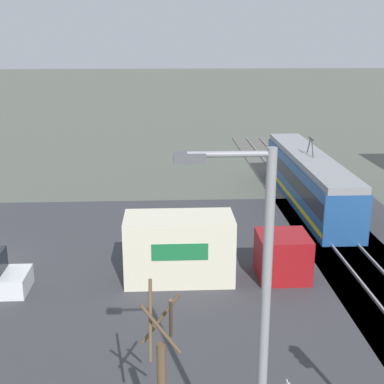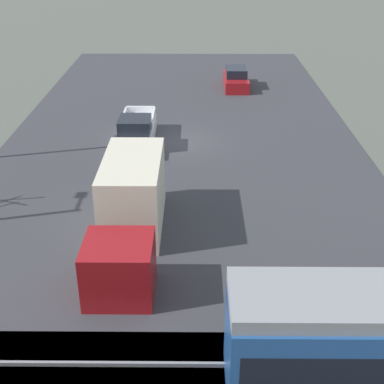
# 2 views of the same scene
# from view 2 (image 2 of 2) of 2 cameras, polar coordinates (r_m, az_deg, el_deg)

# --- Properties ---
(ground_plane) EXTENTS (320.00, 320.00, 0.00)m
(ground_plane) POSITION_cam_2_polar(r_m,az_deg,el_deg) (32.16, -1.09, 5.26)
(ground_plane) COLOR #565B51
(road_surface) EXTENTS (21.12, 47.51, 0.08)m
(road_surface) POSITION_cam_2_polar(r_m,az_deg,el_deg) (32.14, -1.09, 5.32)
(road_surface) COLOR #38383D
(road_surface) RESTS_ON ground
(box_truck) EXTENTS (2.41, 8.46, 3.09)m
(box_truck) POSITION_cam_2_polar(r_m,az_deg,el_deg) (21.74, -6.59, -1.77)
(box_truck) COLOR maroon
(box_truck) RESTS_ON ground
(pickup_truck) EXTENTS (1.94, 5.68, 1.83)m
(pickup_truck) POSITION_cam_2_polar(r_m,az_deg,el_deg) (31.72, -5.94, 6.29)
(pickup_truck) COLOR silver
(pickup_truck) RESTS_ON ground
(sedan_car_0) EXTENTS (1.83, 4.37, 1.57)m
(sedan_car_0) POSITION_cam_2_polar(r_m,az_deg,el_deg) (43.19, 4.71, 11.89)
(sedan_car_0) COLOR maroon
(sedan_car_0) RESTS_ON ground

